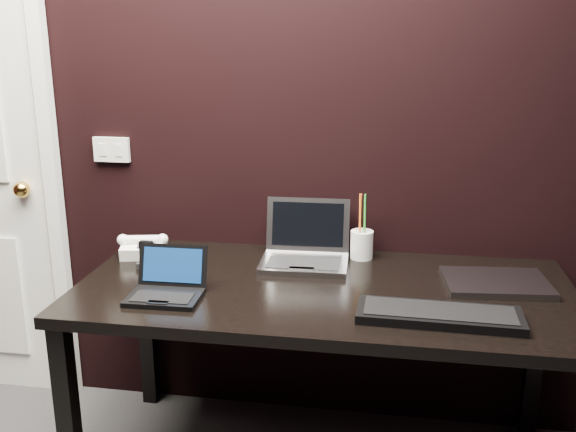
% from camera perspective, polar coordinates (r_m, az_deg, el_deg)
% --- Properties ---
extents(wall_back, '(4.00, 0.00, 4.00)m').
position_cam_1_polar(wall_back, '(2.52, -2.47, 9.60)').
color(wall_back, black).
rests_on(wall_back, ground).
extents(wall_switch, '(0.15, 0.02, 0.10)m').
position_cam_1_polar(wall_switch, '(2.72, -15.41, 5.71)').
color(wall_switch, silver).
rests_on(wall_switch, wall_back).
extents(desk, '(1.70, 0.80, 0.74)m').
position_cam_1_polar(desk, '(2.25, 3.18, -8.06)').
color(desk, black).
rests_on(desk, ground).
extents(netbook, '(0.24, 0.22, 0.15)m').
position_cam_1_polar(netbook, '(2.16, -10.73, -6.28)').
color(netbook, black).
rests_on(netbook, desk).
extents(silver_laptop, '(0.33, 0.30, 0.22)m').
position_cam_1_polar(silver_laptop, '(2.42, 1.52, -3.25)').
color(silver_laptop, '#97979C').
rests_on(silver_laptop, desk).
extents(ext_keyboard, '(0.50, 0.18, 0.03)m').
position_cam_1_polar(ext_keyboard, '(2.02, 13.28, -8.55)').
color(ext_keyboard, black).
rests_on(ext_keyboard, desk).
extents(closed_laptop, '(0.37, 0.28, 0.02)m').
position_cam_1_polar(closed_laptop, '(2.33, 18.00, -5.67)').
color(closed_laptop, gray).
rests_on(closed_laptop, desk).
extents(desk_phone, '(0.20, 0.18, 0.10)m').
position_cam_1_polar(desk_phone, '(2.56, -12.72, -2.69)').
color(desk_phone, white).
rests_on(desk_phone, desk).
extents(mobile_phone, '(0.06, 0.05, 0.10)m').
position_cam_1_polar(mobile_phone, '(2.44, -12.50, -3.63)').
color(mobile_phone, black).
rests_on(mobile_phone, desk).
extents(pen_cup, '(0.11, 0.11, 0.26)m').
position_cam_1_polar(pen_cup, '(2.48, 6.57, -2.43)').
color(pen_cup, silver).
rests_on(pen_cup, desk).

